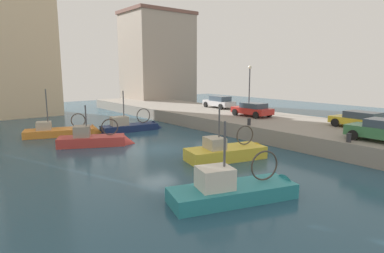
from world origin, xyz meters
name	(u,v)px	position (x,y,z in m)	size (l,w,h in m)	color
water_surface	(158,149)	(0.00, 0.00, 0.00)	(80.00, 80.00, 0.00)	navy
quay_wall	(262,124)	(11.50, 0.00, 0.60)	(9.00, 56.00, 1.20)	gray
fishing_boat_yellow	(230,157)	(2.13, -5.10, 0.09)	(6.09, 3.18, 4.13)	gold
fishing_boat_red	(97,144)	(-2.99, 3.84, 0.12)	(5.73, 3.91, 3.80)	#BC3833
fishing_boat_teal	(240,196)	(-2.24, -9.98, 0.13)	(6.56, 3.55, 4.30)	teal
fishing_boat_navy	(133,129)	(2.05, 7.53, 0.13)	(6.04, 2.32, 4.45)	navy
fishing_boat_orange	(65,134)	(-3.62, 9.17, 0.08)	(6.64, 3.78, 4.86)	orange
parked_car_red	(252,109)	(11.51, 1.28, 1.87)	(2.12, 3.99, 1.29)	red
parked_car_yellow	(361,120)	(12.83, -8.21, 1.87)	(2.26, 4.35, 1.29)	gold
parked_car_silver	(219,102)	(13.87, 8.38, 1.91)	(2.24, 4.39, 1.39)	#B7B7BC
mooring_bollard_mid	(349,138)	(7.35, -10.00, 1.48)	(0.28, 0.28, 0.55)	#2D2D33
mooring_bollard_north	(249,122)	(7.35, -2.00, 1.48)	(0.28, 0.28, 0.55)	#2D2D33
quay_streetlamp	(250,81)	(13.00, 3.05, 4.45)	(0.36, 0.36, 4.83)	#38383D
waterfront_building_west	(20,29)	(-3.12, 25.70, 10.50)	(7.34, 7.33, 20.95)	beige
waterfront_building_west_mid	(158,59)	(16.43, 25.39, 7.31)	(10.32, 7.85, 14.57)	#A39384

